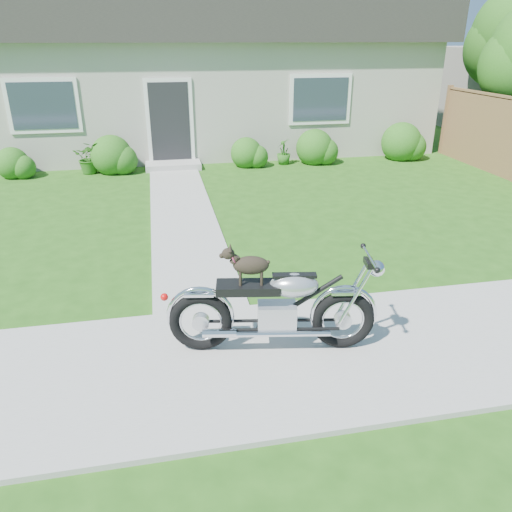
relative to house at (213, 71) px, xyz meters
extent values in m
plane|color=#235114|center=(0.00, -11.99, -2.16)|extent=(80.00, 80.00, 0.00)
cube|color=#9E9B93|center=(0.00, -11.99, -2.14)|extent=(24.00, 2.20, 0.04)
cube|color=#9E9B93|center=(-1.50, -6.99, -2.14)|extent=(1.20, 8.00, 0.03)
cube|color=#A8A197|center=(0.00, 0.01, -0.66)|extent=(12.00, 6.00, 3.00)
cube|color=#2D2B28|center=(0.00, 0.01, 1.34)|extent=(12.60, 6.60, 1.00)
cube|color=black|center=(-1.50, -3.02, -1.11)|extent=(1.00, 0.06, 2.10)
cube|color=#9E9B93|center=(-1.50, -3.37, -2.08)|extent=(1.40, 0.70, 0.16)
cube|color=#2D3847|center=(-4.50, -3.02, -0.56)|extent=(1.70, 0.05, 1.30)
cube|color=#2D3847|center=(2.50, -3.02, -0.56)|extent=(1.70, 0.05, 1.30)
cube|color=olive|center=(6.30, -2.99, -1.21)|extent=(0.12, 0.12, 1.90)
cylinder|color=#3D2B1C|center=(9.45, -1.44, -0.88)|extent=(0.28, 0.28, 2.56)
sphere|color=#295F19|center=(-5.32, -3.49, -1.82)|extent=(0.78, 0.78, 0.78)
sphere|color=#295F19|center=(2.25, -3.49, -1.74)|extent=(0.98, 0.98, 0.98)
sphere|color=#295F19|center=(4.74, -3.49, -1.69)|extent=(1.09, 1.09, 1.09)
sphere|color=#295F19|center=(-3.00, -3.49, -1.73)|extent=(1.01, 1.01, 1.01)
sphere|color=#295F19|center=(0.40, -3.49, -1.81)|extent=(0.82, 0.82, 0.82)
imported|color=#2A6019|center=(-3.53, -3.44, -1.76)|extent=(0.73, 0.63, 0.80)
imported|color=#2A651B|center=(1.42, -3.44, -1.82)|extent=(0.49, 0.49, 0.67)
torus|color=black|center=(-0.10, -11.99, -1.78)|extent=(0.68, 0.22, 0.67)
torus|color=black|center=(-1.58, -11.73, -1.78)|extent=(0.68, 0.22, 0.67)
cube|color=#B7B6BB|center=(-0.79, -11.87, -1.73)|extent=(0.44, 0.30, 0.30)
ellipsoid|color=#B7B6BB|center=(-0.62, -11.90, -1.36)|extent=(0.55, 0.37, 0.26)
cube|color=black|center=(-1.09, -11.82, -1.38)|extent=(0.68, 0.37, 0.09)
cube|color=silver|center=(-0.10, -11.99, -1.44)|extent=(0.32, 0.19, 0.03)
cube|color=silver|center=(-1.58, -11.73, -1.44)|extent=(0.32, 0.19, 0.03)
cylinder|color=silver|center=(0.11, -12.03, -1.06)|extent=(0.13, 0.60, 0.03)
sphere|color=silver|center=(0.19, -12.04, -1.18)|extent=(0.20, 0.20, 0.17)
cylinder|color=silver|center=(-0.81, -12.00, -1.86)|extent=(1.09, 0.25, 0.06)
ellipsoid|color=black|center=(-1.06, -11.82, -1.13)|extent=(0.39, 0.23, 0.19)
sphere|color=black|center=(-1.28, -11.78, -1.01)|extent=(0.14, 0.14, 0.12)
cylinder|color=black|center=(-1.16, -11.76, -1.26)|extent=(0.03, 0.03, 0.15)
cylinder|color=black|center=(-1.17, -11.85, -1.26)|extent=(0.03, 0.03, 0.15)
cylinder|color=black|center=(-0.94, -11.80, -1.26)|extent=(0.03, 0.03, 0.15)
cylinder|color=black|center=(-0.96, -11.88, -1.26)|extent=(0.03, 0.03, 0.15)
torus|color=#AB2D55|center=(-1.23, -11.79, -1.06)|extent=(0.07, 0.11, 0.10)
camera|label=1|loc=(-1.89, -16.27, 0.95)|focal=35.00mm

